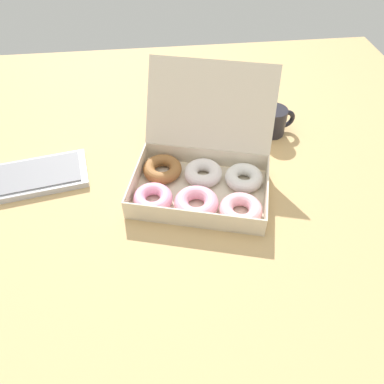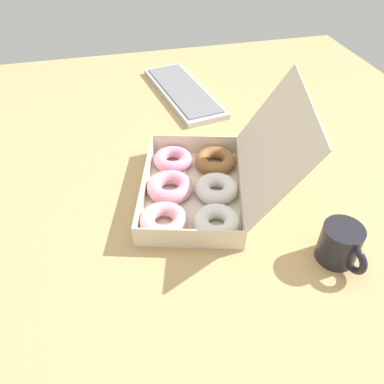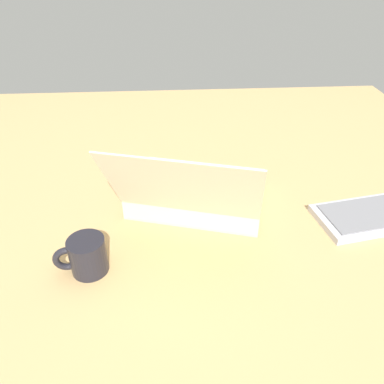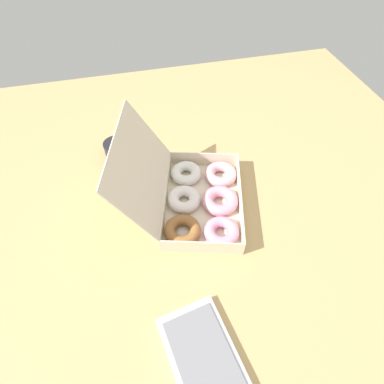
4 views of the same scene
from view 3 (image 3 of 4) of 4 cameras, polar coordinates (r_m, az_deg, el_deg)
ground_plane at (r=106.92cm, az=2.96°, el=-1.29°), size 180.00×180.00×2.00cm
donut_box at (r=101.34cm, az=0.65°, el=-0.45°), size 43.13×43.78×26.31cm
coffee_mug at (r=85.18cm, az=-15.82°, el=-9.27°), size 11.49×8.08×8.48cm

